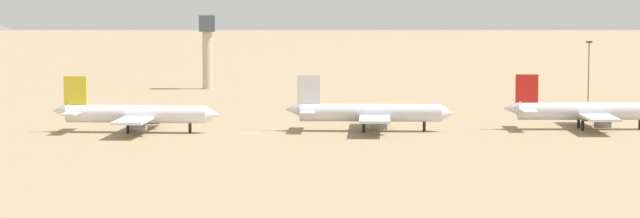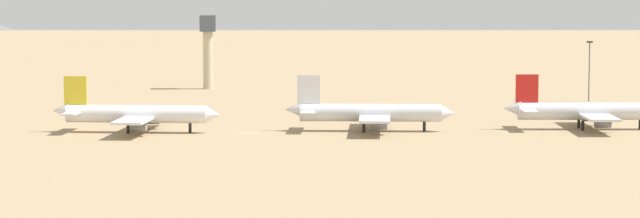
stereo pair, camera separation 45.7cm
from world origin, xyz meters
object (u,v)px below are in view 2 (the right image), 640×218
at_px(control_tower, 208,44).
at_px(parked_jet_white_3, 369,113).
at_px(parked_jet_red_4, 586,111).
at_px(light_pole_west, 589,67).
at_px(parked_jet_yellow_2, 135,114).

bearing_deg(control_tower, parked_jet_white_3, -72.49).
height_order(parked_jet_red_4, control_tower, control_tower).
relative_size(control_tower, light_pole_west, 1.37).
height_order(parked_jet_yellow_2, parked_jet_white_3, parked_jet_white_3).
bearing_deg(control_tower, light_pole_west, -25.32).
relative_size(parked_jet_red_4, control_tower, 1.64).
height_order(parked_jet_yellow_2, light_pole_west, light_pole_west).
distance_m(parked_jet_yellow_2, parked_jet_red_4, 105.80).
bearing_deg(parked_jet_yellow_2, control_tower, 91.75).
distance_m(parked_jet_yellow_2, parked_jet_white_3, 54.26).
xyz_separation_m(parked_jet_white_3, parked_jet_red_4, (51.54, 1.01, -0.02)).
bearing_deg(parked_jet_white_3, parked_jet_yellow_2, -174.56).
distance_m(parked_jet_white_3, parked_jet_red_4, 51.55).
xyz_separation_m(parked_jet_yellow_2, parked_jet_red_4, (105.80, 0.68, 0.01)).
distance_m(parked_jet_white_3, control_tower, 136.40).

